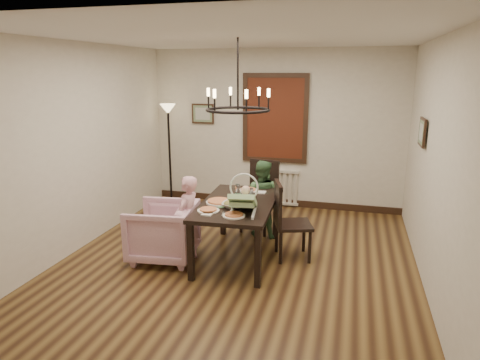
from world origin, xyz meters
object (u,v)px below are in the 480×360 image
at_px(chair_far, 258,196).
at_px(seated_man, 261,205).
at_px(elderly_woman, 188,226).
at_px(floor_lamp, 170,155).
at_px(drinking_glass, 249,195).
at_px(baby_bouncer, 243,199).
at_px(dining_table, 238,208).
at_px(armchair, 163,231).
at_px(chair_right, 293,220).

xyz_separation_m(chair_far, seated_man, (0.09, -0.17, -0.07)).
xyz_separation_m(elderly_woman, floor_lamp, (-1.27, 2.32, 0.43)).
bearing_deg(elderly_woman, drinking_glass, 124.92).
bearing_deg(baby_bouncer, chair_far, 86.76).
distance_m(dining_table, elderly_woman, 0.69).
bearing_deg(dining_table, armchair, -165.12).
height_order(chair_far, floor_lamp, floor_lamp).
bearing_deg(chair_far, baby_bouncer, -73.60).
height_order(elderly_woman, drinking_glass, elderly_woman).
relative_size(drinking_glass, floor_lamp, 0.09).
relative_size(dining_table, floor_lamp, 0.93).
relative_size(dining_table, chair_far, 1.53).
bearing_deg(chair_right, drinking_glass, 77.77).
xyz_separation_m(elderly_woman, seated_man, (0.72, 1.14, 0.01)).
bearing_deg(baby_bouncer, armchair, 166.89).
height_order(dining_table, floor_lamp, floor_lamp).
xyz_separation_m(baby_bouncer, floor_lamp, (-2.04, 2.44, -0.03)).
bearing_deg(drinking_glass, chair_right, 5.91).
relative_size(chair_right, elderly_woman, 1.10).
bearing_deg(chair_right, seated_man, 21.89).
bearing_deg(elderly_woman, chair_far, 160.43).
bearing_deg(chair_right, chair_far, 19.46).
distance_m(dining_table, armchair, 1.03).
height_order(chair_far, elderly_woman, chair_far).
height_order(armchair, elderly_woman, elderly_woman).
distance_m(dining_table, baby_bouncer, 0.49).
height_order(dining_table, baby_bouncer, baby_bouncer).
xyz_separation_m(elderly_woman, drinking_glass, (0.71, 0.39, 0.37)).
distance_m(armchair, elderly_woman, 0.36).
bearing_deg(elderly_woman, floor_lamp, -144.91).
xyz_separation_m(chair_right, floor_lamp, (-2.57, 1.87, 0.38)).
bearing_deg(baby_bouncer, floor_lamp, 121.55).
relative_size(elderly_woman, seated_man, 0.99).
relative_size(chair_far, elderly_woman, 1.16).
bearing_deg(baby_bouncer, dining_table, 105.02).
relative_size(baby_bouncer, floor_lamp, 0.28).
height_order(drinking_glass, floor_lamp, floor_lamp).
bearing_deg(chair_right, floor_lamp, 35.82).
relative_size(chair_far, seated_man, 1.15).
height_order(chair_right, armchair, chair_right).
xyz_separation_m(dining_table, baby_bouncer, (0.17, -0.39, 0.25)).
distance_m(chair_right, elderly_woman, 1.37).
bearing_deg(seated_man, dining_table, 88.42).
relative_size(armchair, seated_man, 0.87).
bearing_deg(armchair, chair_right, 99.45).
height_order(elderly_woman, seated_man, seated_man).
bearing_deg(armchair, dining_table, 101.02).
bearing_deg(armchair, drinking_glass, 104.68).
distance_m(armchair, seated_man, 1.58).
bearing_deg(dining_table, floor_lamp, 129.68).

